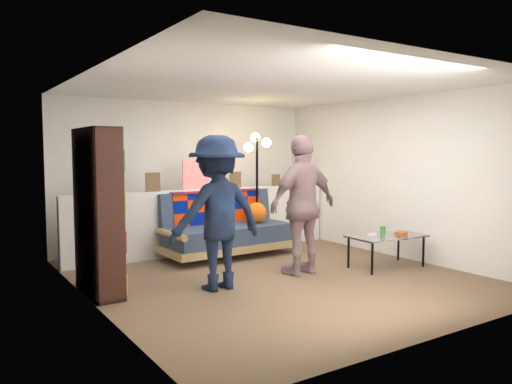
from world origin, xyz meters
TOP-DOWN VIEW (x-y plane):
  - ground at (0.00, 0.00)m, footprint 5.00×5.00m
  - room_shell at (0.00, 0.47)m, footprint 4.60×5.05m
  - half_wall_ledge at (0.00, 1.80)m, footprint 4.45×0.15m
  - ledge_decor at (-0.23, 1.78)m, footprint 2.97×0.02m
  - futon_sofa at (0.14, 1.44)m, footprint 2.08×1.07m
  - bookshelf at (-2.08, 0.41)m, footprint 0.31×0.92m
  - coffee_table at (1.59, -0.44)m, footprint 1.08×0.63m
  - floor_lamp at (0.79, 1.59)m, footprint 0.40×0.35m
  - person_left at (-0.88, -0.12)m, footprint 1.16×0.68m
  - person_right at (0.39, -0.11)m, footprint 1.09×0.53m

SIDE VIEW (x-z plane):
  - ground at x=0.00m, z-range 0.00..0.00m
  - futon_sofa at x=0.14m, z-range -0.03..0.85m
  - coffee_table at x=1.59m, z-range 0.14..0.68m
  - half_wall_ledge at x=0.00m, z-range 0.00..1.00m
  - bookshelf at x=-2.08m, z-range -0.06..1.78m
  - person_left at x=-0.88m, z-range 0.00..1.77m
  - person_right at x=0.39m, z-range 0.00..1.80m
  - ledge_decor at x=-0.23m, z-range 0.95..1.40m
  - floor_lamp at x=0.79m, z-range 0.39..2.28m
  - room_shell at x=0.00m, z-range 0.45..2.90m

